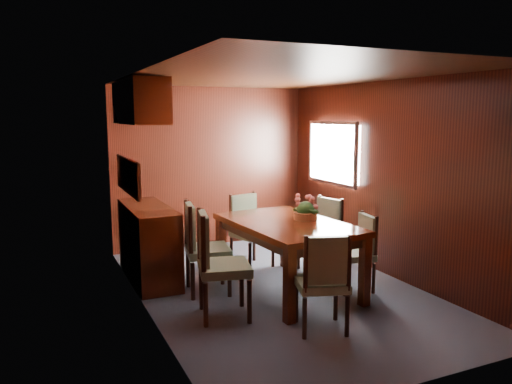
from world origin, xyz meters
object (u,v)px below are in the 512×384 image
chair_left_near (216,259)px  flower_centerpiece (306,207)px  dining_table (287,231)px  sideboard (149,243)px  chair_head (324,277)px  chair_right_near (359,248)px

chair_left_near → flower_centerpiece: size_ratio=3.67×
dining_table → flower_centerpiece: size_ratio=6.10×
dining_table → chair_left_near: 1.07m
sideboard → chair_head: bearing=-63.1°
chair_left_near → flower_centerpiece: (1.24, 0.42, 0.35)m
chair_head → sideboard: bearing=134.4°
dining_table → chair_right_near: (0.77, -0.30, -0.20)m
dining_table → chair_head: chair_head is taller
chair_left_near → sideboard: bearing=-153.5°
sideboard → flower_centerpiece: size_ratio=4.80×
chair_right_near → chair_head: size_ratio=0.93×
dining_table → chair_left_near: chair_left_near is taller
sideboard → dining_table: size_ratio=0.79×
chair_head → flower_centerpiece: bearing=85.1°
sideboard → chair_left_near: size_ratio=1.31×
dining_table → flower_centerpiece: (0.25, 0.03, 0.25)m
sideboard → flower_centerpiece: bearing=-32.9°
chair_left_near → flower_centerpiece: bearing=121.6°
chair_right_near → flower_centerpiece: (-0.52, 0.33, 0.45)m
chair_left_near → chair_right_near: bearing=106.0°
dining_table → chair_right_near: 0.85m
chair_left_near → flower_centerpiece: 1.36m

